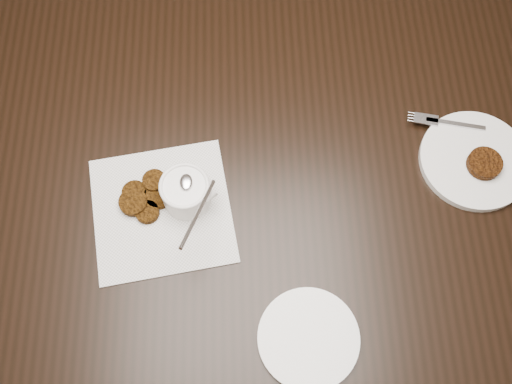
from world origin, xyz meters
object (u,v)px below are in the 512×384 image
napkin (162,210)px  table (256,225)px  sauce_ramekin (184,185)px  plate_empty (308,338)px  plate_with_patty (476,158)px

napkin → table: bearing=27.4°
table → sauce_ramekin: size_ratio=10.79×
sauce_ramekin → napkin: bearing=-155.9°
table → sauce_ramekin: (-0.14, -0.08, 0.44)m
sauce_ramekin → plate_empty: bearing=-51.7°
napkin → plate_empty: bearing=-43.5°
plate_with_patty → table: bearing=178.4°
table → plate_with_patty: plate_with_patty is taller
table → sauce_ramekin: bearing=-151.5°
napkin → sauce_ramekin: 0.09m
table → sauce_ramekin: sauce_ramekin is taller
napkin → plate_with_patty: size_ratio=1.20×
table → napkin: napkin is taller
sauce_ramekin → plate_empty: sauce_ramekin is taller
plate_empty → napkin: bearing=136.5°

